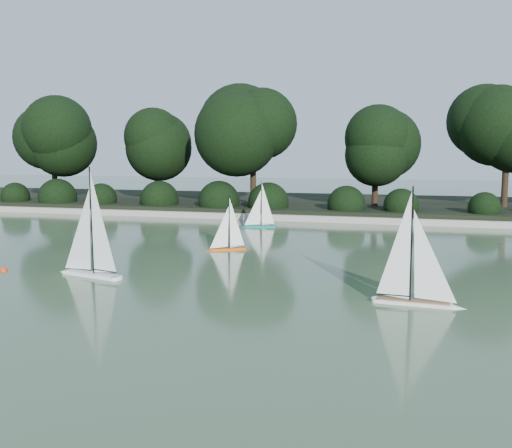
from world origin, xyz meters
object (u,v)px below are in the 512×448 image
Objects in this scene: sailboat_white_a at (86,258)px; sailboat_white_b at (421,286)px; sailboat_teal at (257,220)px; race_buoy at (4,271)px; sailboat_orange at (225,241)px.

sailboat_white_a reaches higher than sailboat_white_b.
race_buoy is at bearing -109.81° from sailboat_teal.
sailboat_white_b reaches higher than sailboat_teal.
sailboat_white_b is 1.25× the size of sailboat_teal.
sailboat_orange reaches higher than race_buoy.
sailboat_white_b is (5.24, -0.38, -0.04)m from sailboat_white_a.
sailboat_white_a is 1.58× the size of sailboat_orange.
sailboat_orange is 3.84m from sailboat_teal.
sailboat_white_b is at bearing -4.19° from sailboat_white_a.
sailboat_white_a is at bearing -97.58° from sailboat_teal.
sailboat_orange is at bearing -83.76° from sailboat_teal.
sailboat_teal is 7.32m from race_buoy.
race_buoy is (-1.57, -0.06, -0.30)m from sailboat_white_a.
sailboat_white_a reaches higher than race_buoy.
sailboat_orange is 0.90× the size of sailboat_teal.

